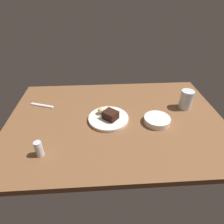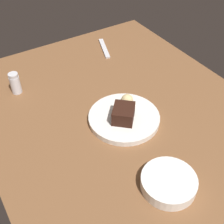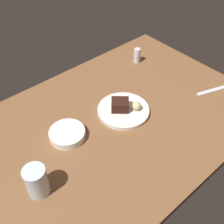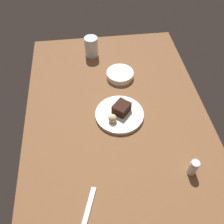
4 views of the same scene
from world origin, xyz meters
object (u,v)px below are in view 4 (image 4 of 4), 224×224
(dessert_spoon, at_px, (89,208))
(side_bowl, at_px, (120,75))
(water_glass, at_px, (91,47))
(bread_roll, at_px, (112,118))
(dessert_plate, at_px, (119,114))
(salt_shaker, at_px, (193,168))
(chocolate_cake_slice, at_px, (122,108))

(dessert_spoon, bearing_deg, side_bowl, 1.74)
(water_glass, relative_size, dessert_spoon, 0.76)
(bread_roll, bearing_deg, dessert_spoon, -19.85)
(dessert_plate, xyz_separation_m, salt_shaker, (0.31, 0.24, 0.03))
(water_glass, bearing_deg, dessert_spoon, -4.92)
(dessert_plate, bearing_deg, bread_roll, -43.36)
(water_glass, height_order, dessert_spoon, water_glass)
(chocolate_cake_slice, distance_m, side_bowl, 0.25)
(water_glass, xyz_separation_m, side_bowl, (0.20, 0.13, -0.04))
(chocolate_cake_slice, height_order, side_bowl, chocolate_cake_slice)
(dessert_plate, height_order, water_glass, water_glass)
(salt_shaker, distance_m, water_glass, 0.85)
(dessert_plate, height_order, salt_shaker, salt_shaker)
(dessert_plate, relative_size, bread_roll, 5.82)
(dessert_plate, bearing_deg, chocolate_cake_slice, 136.69)
(dessert_plate, height_order, dessert_spoon, dessert_plate)
(bread_roll, xyz_separation_m, water_glass, (-0.51, -0.06, 0.02))
(dessert_plate, bearing_deg, water_glass, -168.63)
(bread_roll, height_order, side_bowl, bread_roll)
(salt_shaker, bearing_deg, dessert_plate, -143.06)
(bread_roll, height_order, water_glass, water_glass)
(dessert_plate, relative_size, dessert_spoon, 1.47)
(bread_roll, distance_m, water_glass, 0.51)
(dessert_spoon, bearing_deg, water_glass, 14.30)
(bread_roll, relative_size, water_glass, 0.33)
(salt_shaker, height_order, side_bowl, salt_shaker)
(dessert_plate, bearing_deg, salt_shaker, 36.94)
(bread_roll, xyz_separation_m, side_bowl, (-0.30, 0.08, -0.02))
(chocolate_cake_slice, distance_m, bread_roll, 0.07)
(chocolate_cake_slice, bearing_deg, water_glass, -167.16)
(side_bowl, bearing_deg, bread_roll, -14.52)
(dessert_spoon, bearing_deg, dessert_plate, -3.51)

